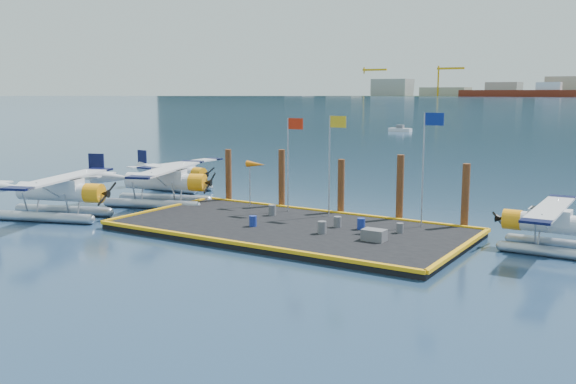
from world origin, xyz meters
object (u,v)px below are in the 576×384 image
Objects in this scene: piling_4 at (465,198)px; piling_3 at (400,190)px; drum_5 at (337,222)px; seaplane_b at (163,184)px; seaplane_a at (58,195)px; flagpole_blue at (427,152)px; crate at (374,235)px; piling_1 at (282,181)px; drum_4 at (361,224)px; flagpole_yellow at (332,150)px; piling_2 at (341,189)px; flagpole_red at (291,150)px; drum_0 at (272,210)px; piling_0 at (229,177)px; drum_3 at (253,221)px; drum_1 at (322,227)px; seaplane_c at (179,174)px; windsock at (256,165)px; seaplane_d at (557,227)px; drum_2 at (400,228)px.

piling_3 is at bearing 180.00° from piling_4.
seaplane_b is at bearing 174.23° from drum_5.
flagpole_blue reaches higher than seaplane_a.
piling_1 is (-9.65, 6.18, 1.40)m from crate.
drum_4 is at bearing -27.14° from piling_1.
flagpole_yellow is 6.00m from flagpole_blue.
piling_3 is at bearing 79.84° from seaplane_b.
flagpole_blue is 3.61m from piling_4.
flagpole_red is at bearing -150.20° from piling_2.
piling_0 is (-5.90, 3.30, 1.27)m from drum_0.
drum_5 is at bearing 88.80° from seaplane_a.
flagpole_yellow reaches higher than seaplane_a.
crate is at bearing -79.51° from piling_3.
flagpole_blue is (2.82, 2.44, 3.97)m from drum_4.
piling_2 is at bearing 71.32° from drum_3.
drum_1 is 0.18× the size of piling_2.
flagpole_red reaches higher than piling_1.
drum_3 is 0.15× the size of piling_4.
flagpole_yellow reaches higher than seaplane_b.
piling_3 is at bearing 46.68° from drum_3.
drum_5 is at bearing 29.36° from drum_3.
seaplane_c is 2.16× the size of piling_0.
seaplane_b is at bearing 169.12° from crate.
drum_5 is at bearing -19.36° from windsock.
drum_1 is 8.67m from piling_4.
piling_4 reaches higher than drum_0.
flagpole_blue is (-7.15, 0.64, 3.34)m from seaplane_d.
seaplane_b is 14.78m from drum_5.
piling_2 is (2.24, 6.61, 1.19)m from drum_3.
drum_4 is at bearing 65.91° from seaplane_b.
drum_2 is 0.08× the size of flagpole_blue.
piling_3 reaches higher than drum_0.
seaplane_d is 5.83m from piling_4.
drum_3 is 4.84m from drum_5.
drum_3 is 12.25m from piling_4.
flagpole_red reaches higher than drum_1.
piling_4 is at bearing 57.19° from drum_2.
drum_1 is 0.16× the size of piling_1.
crate is 11.89m from windsock.
piling_1 is at bearing 152.86° from drum_4.
seaplane_b reaches higher than crate.
flagpole_yellow is at bearing 86.26° from seaplane_d.
seaplane_d is at bearing 11.00° from drum_2.
seaplane_b is at bearing -173.34° from flagpole_red.
drum_5 is 6.37m from flagpole_blue.
crate is 6.93m from piling_4.
drum_3 is 0.10× the size of flagpole_yellow.
piling_2 reaches higher than drum_1.
seaplane_c is at bearing 172.07° from piling_4.
drum_0 is 3.83m from piling_1.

